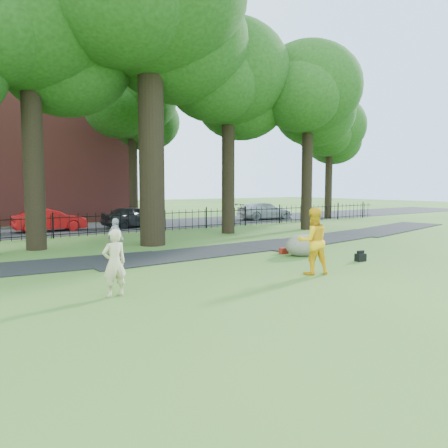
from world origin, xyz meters
TOP-DOWN VIEW (x-y plane):
  - ground at (0.00, 0.00)m, footprint 120.00×120.00m
  - footpath at (1.00, 3.90)m, footprint 36.07×3.85m
  - street at (0.00, 16.00)m, footprint 80.00×7.00m
  - iron_fence at (0.00, 12.00)m, footprint 44.00×0.04m
  - big_tree at (0.13, 7.09)m, footprint 10.08×8.61m
  - tree_row at (0.52, 8.40)m, footprint 26.82×7.96m
  - woman at (-4.63, -0.59)m, footprint 0.61×0.42m
  - man at (1.16, -1.45)m, footprint 1.17×1.06m
  - pedestrian at (-2.71, 4.33)m, footprint 0.55×0.93m
  - boulder at (3.42, 1.20)m, footprint 1.74×1.52m
  - backpack at (4.11, -0.88)m, footprint 0.39×0.27m
  - red_bag at (3.07, 1.88)m, footprint 0.34×0.22m
  - red_sedan at (-2.34, 15.50)m, footprint 3.94×1.38m
  - grey_car at (2.55, 14.95)m, footprint 4.07×1.89m
  - silver_car at (13.32, 15.14)m, footprint 4.65×2.33m

SIDE VIEW (x-z plane):
  - ground at x=0.00m, z-range 0.00..0.00m
  - footpath at x=1.00m, z-range -0.01..0.01m
  - street at x=0.00m, z-range -0.01..0.01m
  - red_bag at x=3.07m, z-range 0.00..0.23m
  - backpack at x=4.11m, z-range 0.00..0.27m
  - boulder at x=3.42m, z-range 0.00..0.85m
  - iron_fence at x=0.00m, z-range 0.00..1.20m
  - silver_car at x=13.32m, z-range 0.00..1.30m
  - red_sedan at x=-2.34m, z-range 0.00..1.30m
  - grey_car at x=2.55m, z-range 0.00..1.35m
  - pedestrian at x=-2.71m, z-range 0.00..1.48m
  - woman at x=-4.63m, z-range 0.00..1.61m
  - man at x=1.16m, z-range 0.00..1.98m
  - tree_row at x=0.52m, z-range 1.94..14.36m
  - big_tree at x=0.13m, z-range 2.96..17.33m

